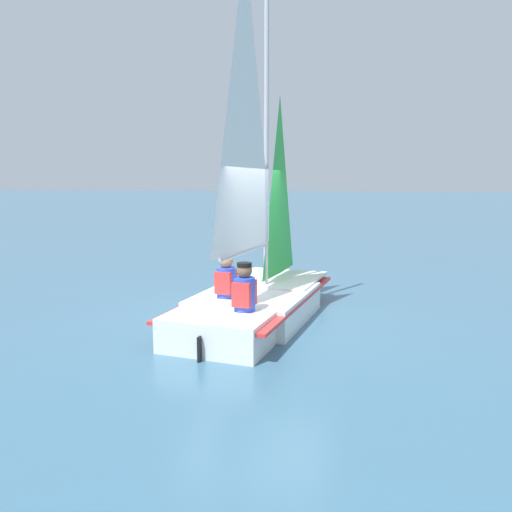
# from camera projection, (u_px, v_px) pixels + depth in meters

# --- Properties ---
(ground_plane) EXTENTS (260.00, 260.00, 0.00)m
(ground_plane) POSITION_uv_depth(u_px,v_px,m) (256.00, 319.00, 8.37)
(ground_plane) COLOR #38607A
(sailboat_main) EXTENTS (2.14, 4.29, 5.85)m
(sailboat_main) POSITION_uv_depth(u_px,v_px,m) (255.00, 277.00, 8.24)
(sailboat_main) COLOR white
(sailboat_main) RESTS_ON ground_plane
(sailor_helm) EXTENTS (0.33, 0.37, 1.16)m
(sailor_helm) POSITION_uv_depth(u_px,v_px,m) (226.00, 288.00, 7.87)
(sailor_helm) COLOR black
(sailor_helm) RESTS_ON ground_plane
(sailor_crew) EXTENTS (0.33, 0.37, 1.16)m
(sailor_crew) POSITION_uv_depth(u_px,v_px,m) (244.00, 300.00, 7.05)
(sailor_crew) COLOR black
(sailor_crew) RESTS_ON ground_plane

